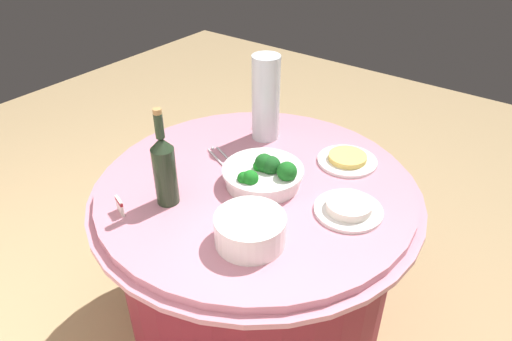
# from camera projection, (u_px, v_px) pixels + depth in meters

# --- Properties ---
(ground_plane) EXTENTS (6.00, 6.00, 0.00)m
(ground_plane) POSITION_uv_depth(u_px,v_px,m) (256.00, 321.00, 2.05)
(ground_plane) COLOR tan
(buffet_table) EXTENTS (1.16, 1.16, 0.74)m
(buffet_table) POSITION_uv_depth(u_px,v_px,m) (256.00, 259.00, 1.84)
(buffet_table) COLOR maroon
(buffet_table) RESTS_ON ground_plane
(broccoli_bowl) EXTENTS (0.28, 0.28, 0.12)m
(broccoli_bowl) POSITION_uv_depth(u_px,v_px,m) (264.00, 174.00, 1.60)
(broccoli_bowl) COLOR white
(broccoli_bowl) RESTS_ON buffet_table
(plate_stack) EXTENTS (0.21, 0.21, 0.09)m
(plate_stack) POSITION_uv_depth(u_px,v_px,m) (250.00, 230.00, 1.36)
(plate_stack) COLOR white
(plate_stack) RESTS_ON buffet_table
(wine_bottle) EXTENTS (0.07, 0.07, 0.34)m
(wine_bottle) POSITION_uv_depth(u_px,v_px,m) (164.00, 168.00, 1.48)
(wine_bottle) COLOR #243520
(wine_bottle) RESTS_ON buffet_table
(decorative_fruit_vase) EXTENTS (0.11, 0.11, 0.34)m
(decorative_fruit_vase) POSITION_uv_depth(u_px,v_px,m) (266.00, 100.00, 1.82)
(decorative_fruit_vase) COLOR silver
(decorative_fruit_vase) RESTS_ON buffet_table
(serving_tongs) EXTENTS (0.16, 0.10, 0.01)m
(serving_tongs) POSITION_uv_depth(u_px,v_px,m) (221.00, 157.00, 1.77)
(serving_tongs) COLOR silver
(serving_tongs) RESTS_ON buffet_table
(food_plate_noodles) EXTENTS (0.22, 0.22, 0.03)m
(food_plate_noodles) POSITION_uv_depth(u_px,v_px,m) (347.00, 159.00, 1.74)
(food_plate_noodles) COLOR white
(food_plate_noodles) RESTS_ON buffet_table
(food_plate_rice) EXTENTS (0.22, 0.22, 0.04)m
(food_plate_rice) POSITION_uv_depth(u_px,v_px,m) (349.00, 208.00, 1.49)
(food_plate_rice) COLOR white
(food_plate_rice) RESTS_ON buffet_table
(label_placard_front) EXTENTS (0.05, 0.03, 0.05)m
(label_placard_front) POSITION_uv_depth(u_px,v_px,m) (120.00, 205.00, 1.48)
(label_placard_front) COLOR white
(label_placard_front) RESTS_ON buffet_table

